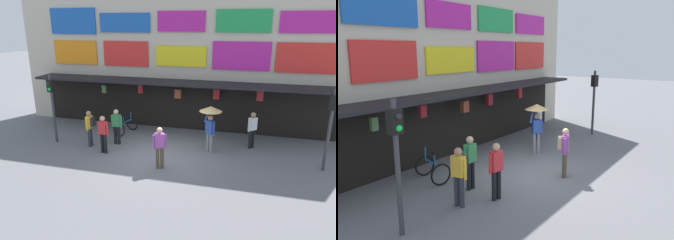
{
  "view_description": "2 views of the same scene",
  "coord_description": "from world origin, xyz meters",
  "views": [
    {
      "loc": [
        3.49,
        -11.52,
        5.51
      ],
      "look_at": [
        0.13,
        1.02,
        1.38
      ],
      "focal_mm": 33.33,
      "sensor_mm": 36.0,
      "label": 1
    },
    {
      "loc": [
        -9.8,
        -5.63,
        4.26
      ],
      "look_at": [
        0.38,
        1.59,
        1.65
      ],
      "focal_mm": 36.63,
      "sensor_mm": 36.0,
      "label": 2
    }
  ],
  "objects": [
    {
      "name": "bicycle_parked",
      "position": [
        -2.51,
        2.5,
        0.39
      ],
      "size": [
        0.99,
        1.3,
        1.05
      ],
      "color": "black",
      "rests_on": "ground"
    },
    {
      "name": "pedestrian_in_white",
      "position": [
        -2.47,
        -0.09,
        0.95
      ],
      "size": [
        0.52,
        0.28,
        1.68
      ],
      "color": "black",
      "rests_on": "ground"
    },
    {
      "name": "pedestrian_in_black",
      "position": [
        -3.39,
        0.47,
        0.98
      ],
      "size": [
        0.38,
        0.53,
        1.68
      ],
      "color": "#2D2D38",
      "rests_on": "ground"
    },
    {
      "name": "pedestrian_in_green",
      "position": [
        3.72,
        2.13,
        0.95
      ],
      "size": [
        0.4,
        0.42,
        1.68
      ],
      "color": "black",
      "rests_on": "ground"
    },
    {
      "name": "traffic_light_near",
      "position": [
        -5.27,
        0.55,
        2.14
      ],
      "size": [
        0.29,
        0.33,
        3.2
      ],
      "color": "#38383D",
      "rests_on": "ground"
    },
    {
      "name": "traffic_light_far",
      "position": [
        6.45,
        0.57,
        2.14
      ],
      "size": [
        0.33,
        0.35,
        3.2
      ],
      "color": "#38383D",
      "rests_on": "ground"
    },
    {
      "name": "pedestrian_in_red",
      "position": [
        0.29,
        -0.86,
        0.98
      ],
      "size": [
        0.5,
        0.44,
        1.68
      ],
      "color": "brown",
      "rests_on": "ground"
    },
    {
      "name": "pedestrian_with_umbrella",
      "position": [
        1.95,
        1.19,
        1.64
      ],
      "size": [
        0.96,
        0.96,
        2.08
      ],
      "color": "gray",
      "rests_on": "ground"
    },
    {
      "name": "ground_plane",
      "position": [
        0.0,
        0.0,
        0.0
      ],
      "size": [
        80.0,
        80.0,
        0.0
      ],
      "primitive_type": "plane",
      "color": "slate"
    },
    {
      "name": "pedestrian_in_purple",
      "position": [
        -2.33,
        1.01,
        0.95
      ],
      "size": [
        0.53,
        0.22,
        1.68
      ],
      "color": "black",
      "rests_on": "ground"
    },
    {
      "name": "shopfront",
      "position": [
        0.0,
        4.57,
        3.96
      ],
      "size": [
        18.0,
        2.6,
        8.0
      ],
      "color": "beige",
      "rests_on": "ground"
    }
  ]
}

